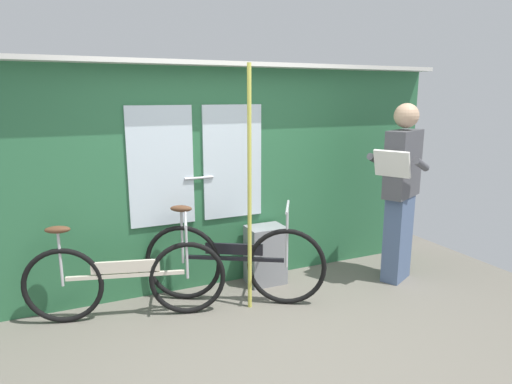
# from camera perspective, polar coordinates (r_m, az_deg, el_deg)

# --- Properties ---
(ground_plane) EXTENTS (5.90, 4.05, 0.04)m
(ground_plane) POSITION_cam_1_polar(r_m,az_deg,el_deg) (3.69, 1.99, -18.55)
(ground_plane) COLOR #666056
(train_door_wall) EXTENTS (4.90, 0.28, 2.17)m
(train_door_wall) POSITION_cam_1_polar(r_m,az_deg,el_deg) (4.35, -5.11, 2.49)
(train_door_wall) COLOR #2D6B42
(train_door_wall) RESTS_ON ground_plane
(bicycle_near_door) EXTENTS (1.63, 0.59, 0.87)m
(bicycle_near_door) POSITION_cam_1_polar(r_m,az_deg,el_deg) (3.99, -16.36, -10.64)
(bicycle_near_door) COLOR black
(bicycle_near_door) RESTS_ON ground_plane
(bicycle_leaning_behind) EXTENTS (1.46, 0.88, 0.93)m
(bicycle_leaning_behind) POSITION_cam_1_polar(r_m,az_deg,el_deg) (4.12, -2.92, -8.96)
(bicycle_leaning_behind) COLOR black
(bicycle_leaning_behind) RESTS_ON ground_plane
(passenger_reading_newspaper) EXTENTS (0.64, 0.60, 1.80)m
(passenger_reading_newspaper) POSITION_cam_1_polar(r_m,az_deg,el_deg) (4.67, 18.03, 0.33)
(passenger_reading_newspaper) COLOR slate
(passenger_reading_newspaper) RESTS_ON ground_plane
(trash_bin_by_wall) EXTENTS (0.37, 0.28, 0.59)m
(trash_bin_by_wall) POSITION_cam_1_polar(r_m,az_deg,el_deg) (4.54, 1.22, -8.01)
(trash_bin_by_wall) COLOR gray
(trash_bin_by_wall) RESTS_ON ground_plane
(handrail_pole) EXTENTS (0.04, 0.04, 2.13)m
(handrail_pole) POSITION_cam_1_polar(r_m,az_deg,el_deg) (3.81, -0.83, 0.03)
(handrail_pole) COLOR #C6C14C
(handrail_pole) RESTS_ON ground_plane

